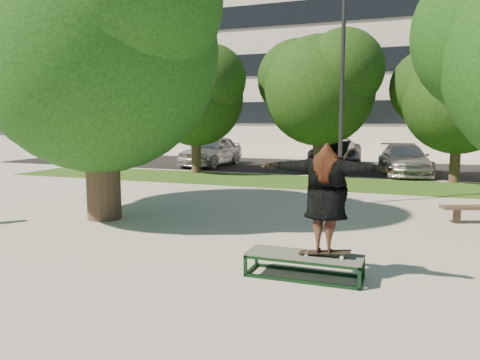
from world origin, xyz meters
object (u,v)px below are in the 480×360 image
at_px(tree_left, 97,38).
at_px(grind_box, 304,266).
at_px(car_silver_a, 211,151).
at_px(car_silver_b, 404,160).
at_px(lamppost, 342,95).
at_px(car_grey, 336,152).
at_px(car_dark, 334,156).

relative_size(tree_left, grind_box, 3.95).
relative_size(car_silver_a, car_silver_b, 1.01).
xyz_separation_m(lamppost, grind_box, (0.46, -6.60, -2.96)).
height_order(tree_left, car_silver_a, tree_left).
bearing_deg(tree_left, car_grey, 77.49).
relative_size(grind_box, car_grey, 0.33).
bearing_deg(car_grey, car_silver_b, -42.54).
distance_m(grind_box, car_silver_a, 18.22).
distance_m(car_silver_a, car_grey, 6.64).
bearing_deg(car_silver_a, grind_box, -59.21).
bearing_deg(car_silver_a, car_dark, 2.58).
relative_size(grind_box, car_silver_b, 0.38).
bearing_deg(car_dark, grind_box, -81.90).
bearing_deg(car_silver_b, car_grey, 132.04).
xyz_separation_m(grind_box, car_grey, (-2.36, 17.96, 0.56)).
bearing_deg(car_grey, car_dark, -87.96).
height_order(car_silver_a, car_silver_b, car_silver_a).
xyz_separation_m(car_silver_a, car_silver_b, (9.83, -0.76, -0.13)).
xyz_separation_m(tree_left, car_dark, (3.61, 13.34, -3.71)).
height_order(tree_left, lamppost, tree_left).
relative_size(tree_left, car_silver_b, 1.50).
height_order(tree_left, car_silver_b, tree_left).
bearing_deg(grind_box, car_silver_a, 118.56).
bearing_deg(grind_box, car_dark, 97.61).
height_order(car_grey, car_silver_b, car_grey).
xyz_separation_m(car_silver_a, car_dark, (6.56, 0.04, -0.10)).
distance_m(car_dark, car_grey, 1.94).
bearing_deg(car_grey, grind_box, -87.00).
relative_size(lamppost, grind_box, 3.39).
relative_size(lamppost, car_silver_a, 1.27).
height_order(lamppost, grind_box, lamppost).
height_order(lamppost, car_silver_b, lamppost).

